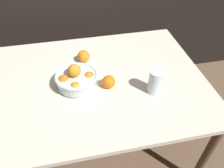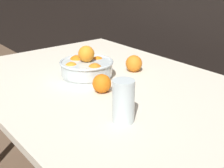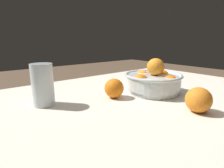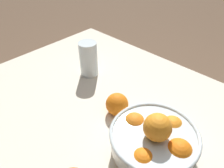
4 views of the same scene
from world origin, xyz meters
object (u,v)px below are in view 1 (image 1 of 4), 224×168
(juice_glass, at_px, (155,83))
(orange_loose_near_bowl, at_px, (109,82))
(orange_loose_front, at_px, (84,56))
(fruit_bowl, at_px, (76,79))

(juice_glass, bearing_deg, orange_loose_near_bowl, 159.29)
(orange_loose_front, bearing_deg, orange_loose_near_bowl, -67.65)
(fruit_bowl, relative_size, orange_loose_near_bowl, 3.18)
(orange_loose_near_bowl, bearing_deg, orange_loose_front, 112.35)
(fruit_bowl, distance_m, orange_loose_front, 0.25)
(juice_glass, height_order, orange_loose_front, juice_glass)
(juice_glass, xyz_separation_m, orange_loose_near_bowl, (-0.25, 0.10, -0.03))
(juice_glass, distance_m, orange_loose_front, 0.53)
(fruit_bowl, distance_m, orange_loose_near_bowl, 0.19)
(orange_loose_near_bowl, height_order, orange_loose_front, orange_loose_front)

